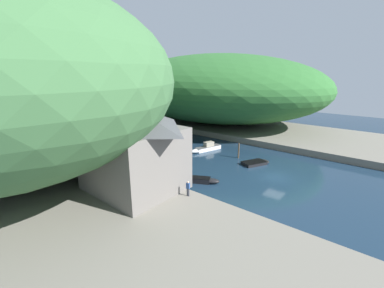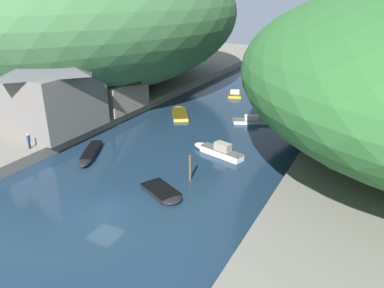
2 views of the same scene
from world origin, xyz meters
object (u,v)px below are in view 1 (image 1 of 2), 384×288
boat_yellow_tender (71,124)px  boat_white_cruiser (161,138)px  boat_moored_right (197,180)px  boat_mid_channel (96,136)px  waterfront_building (133,147)px  boathouse_shed (93,146)px  boat_near_quay (122,152)px  person_by_boathouse (136,170)px  person_on_quay (188,187)px  boat_red_skiff (132,127)px  boat_open_rowboat (257,163)px  channel_buoy_near (144,134)px  boat_navy_launch (205,148)px

boat_yellow_tender → boat_white_cruiser: bearing=-98.0°
boat_moored_right → boat_mid_channel: boat_mid_channel is taller
waterfront_building → boat_moored_right: 9.84m
boathouse_shed → boat_yellow_tender: (13.77, 35.20, -3.68)m
boat_near_quay → waterfront_building: bearing=-153.7°
boathouse_shed → person_by_boathouse: (1.19, -7.67, -1.97)m
boat_white_cruiser → person_on_quay: 28.52m
boat_white_cruiser → boat_red_skiff: 14.29m
boat_open_rowboat → waterfront_building: bearing=-81.4°
waterfront_building → boat_moored_right: size_ratio=1.70×
person_on_quay → boat_white_cruiser: bearing=-48.9°
boat_mid_channel → channel_buoy_near: 10.32m
boat_mid_channel → boathouse_shed: bearing=-141.4°
person_by_boathouse → boat_moored_right: bearing=-147.7°
waterfront_building → boat_navy_launch: waterfront_building is taller
boat_yellow_tender → person_on_quay: bearing=-121.9°
person_on_quay → person_by_boathouse: same height
boathouse_shed → boat_mid_channel: (10.98, 18.58, -3.81)m
boat_open_rowboat → person_by_boathouse: person_by_boathouse is taller
channel_buoy_near → person_by_boathouse: (-17.40, -19.28, 1.72)m
boat_near_quay → person_by_boathouse: 14.36m
boat_red_skiff → boat_moored_right: bearing=36.2°
boathouse_shed → channel_buoy_near: size_ratio=8.00×
boat_moored_right → boat_mid_channel: size_ratio=1.19×
boat_navy_launch → boat_yellow_tender: bearing=21.7°
boathouse_shed → boat_mid_channel: boathouse_shed is taller
boat_navy_launch → boat_yellow_tender: (-4.77, 40.64, -0.06)m
boat_white_cruiser → boat_mid_channel: size_ratio=1.27×
boat_moored_right → boat_white_cruiser: size_ratio=0.94×
boat_white_cruiser → person_by_boathouse: size_ratio=3.84×
boat_open_rowboat → person_by_boathouse: bearing=-89.8°
boat_yellow_tender → person_by_boathouse: size_ratio=3.82×
waterfront_building → boat_red_skiff: size_ratio=2.23×
waterfront_building → boat_yellow_tender: 47.73m
boat_yellow_tender → boat_red_skiff: size_ratio=1.38×
boat_white_cruiser → boat_near_quay: size_ratio=0.99×
boat_mid_channel → person_on_quay: bearing=-126.3°
boathouse_shed → boat_navy_launch: 19.66m
channel_buoy_near → boat_moored_right: bearing=-115.8°
boat_navy_launch → boathouse_shed: bearing=88.7°
boat_navy_launch → person_on_quay: size_ratio=3.88×
person_on_quay → person_by_boathouse: bearing=-8.9°
boathouse_shed → boat_navy_launch: bearing=-16.4°
boat_mid_channel → boat_red_skiff: bearing=-10.9°
boat_red_skiff → channel_buoy_near: channel_buoy_near is taller
boat_moored_right → boat_mid_channel: 31.57m
boat_moored_right → boat_navy_launch: boat_navy_launch is taller
boat_moored_right → boat_red_skiff: (15.42, 33.26, -0.04)m
waterfront_building → boat_white_cruiser: waterfront_building is taller
boat_white_cruiser → boat_moored_right: bearing=-59.6°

